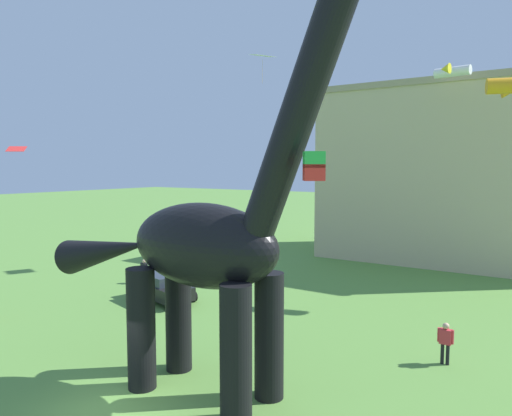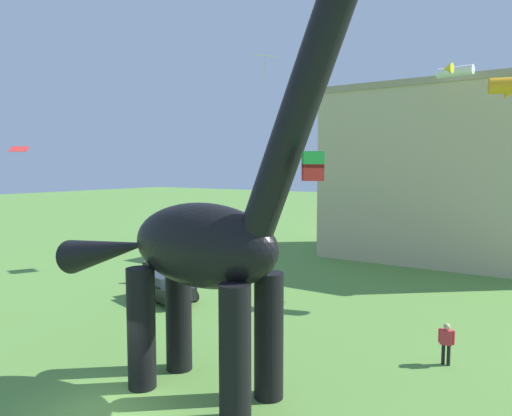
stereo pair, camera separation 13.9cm
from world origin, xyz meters
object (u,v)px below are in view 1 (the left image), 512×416
object	(u,v)px
parked_sedan_left	(162,287)
kite_far_left	(451,71)
person_photographer	(445,339)
kite_mid_left	(314,166)
dinosaur_sculpture	(201,245)
kite_mid_right	(16,149)
kite_far_right	(262,56)
person_strolling_adult	(144,269)

from	to	relation	value
parked_sedan_left	kite_far_left	xyz separation A→B (m)	(11.87, 15.15, 13.10)
person_photographer	kite_mid_left	size ratio (longest dim) A/B	2.09
parked_sedan_left	kite_far_left	bearing A→B (deg)	66.97
dinosaur_sculpture	kite_mid_right	xyz separation A→B (m)	(-17.35, 3.84, 3.62)
person_photographer	kite_mid_right	xyz separation A→B (m)	(-23.62, -3.10, 7.64)
person_photographer	kite_far_right	bearing A→B (deg)	-5.48
person_photographer	person_strolling_adult	bearing A→B (deg)	22.70
parked_sedan_left	person_photographer	size ratio (longest dim) A/B	2.77
dinosaur_sculpture	parked_sedan_left	distance (m)	12.32
parked_sedan_left	person_strolling_adult	bearing A→B (deg)	163.63
kite_mid_left	person_photographer	bearing A→B (deg)	75.38
dinosaur_sculpture	parked_sedan_left	bearing A→B (deg)	155.18
kite_mid_right	kite_far_right	world-z (taller)	kite_far_right
parked_sedan_left	person_photographer	world-z (taller)	person_photographer
person_strolling_adult	kite_mid_right	bearing A→B (deg)	127.33
person_strolling_adult	kite_mid_left	xyz separation A→B (m)	(17.39, -10.12, 6.65)
kite_far_left	kite_mid_left	world-z (taller)	kite_far_left
kite_mid_right	kite_far_right	distance (m)	18.10
dinosaur_sculpture	person_photographer	bearing A→B (deg)	61.53
kite_mid_left	kite_mid_right	world-z (taller)	kite_mid_right
person_strolling_adult	kite_far_left	xyz separation A→B (m)	(15.87, 12.71, 12.96)
kite_mid_right	kite_far_right	bearing A→B (deg)	62.64
person_strolling_adult	kite_far_left	bearing A→B (deg)	-67.50
parked_sedan_left	kite_mid_left	distance (m)	16.87
dinosaur_sculpture	kite_far_left	size ratio (longest dim) A/B	5.75
parked_sedan_left	kite_mid_left	bearing A→B (deg)	-14.75
person_strolling_adult	person_photographer	xyz separation A→B (m)	(19.33, -2.71, 0.04)
kite_mid_right	person_strolling_adult	bearing A→B (deg)	53.53
parked_sedan_left	person_strolling_adult	distance (m)	4.68
person_photographer	kite_mid_right	distance (m)	25.02
dinosaur_sculpture	kite_far_left	bearing A→B (deg)	96.50
kite_far_right	kite_far_left	bearing A→B (deg)	16.66
parked_sedan_left	person_photographer	distance (m)	15.34
kite_mid_left	kite_mid_right	bearing A→B (deg)	168.75
kite_mid_right	kite_far_right	xyz separation A→B (m)	(7.64, 14.77, 7.14)
kite_mid_right	kite_far_right	size ratio (longest dim) A/B	0.57
dinosaur_sculpture	kite_mid_left	distance (m)	5.08
dinosaur_sculpture	person_strolling_adult	distance (m)	16.73
person_photographer	kite_mid_right	size ratio (longest dim) A/B	1.31
person_strolling_adult	kite_mid_left	bearing A→B (deg)	-136.38
kite_mid_left	kite_far_right	size ratio (longest dim) A/B	0.36
person_strolling_adult	kite_far_right	size ratio (longest dim) A/B	0.72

